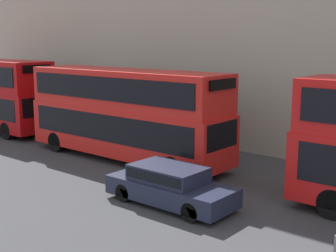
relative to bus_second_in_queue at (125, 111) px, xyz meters
name	(u,v)px	position (x,y,z in m)	size (l,w,h in m)	color
bus_second_in_queue	(125,111)	(0.00, 0.00, 0.00)	(2.59, 10.89, 4.24)	red
car_hatchback	(170,184)	(-3.40, -5.55, -1.62)	(1.83, 4.60, 1.36)	#1E2338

